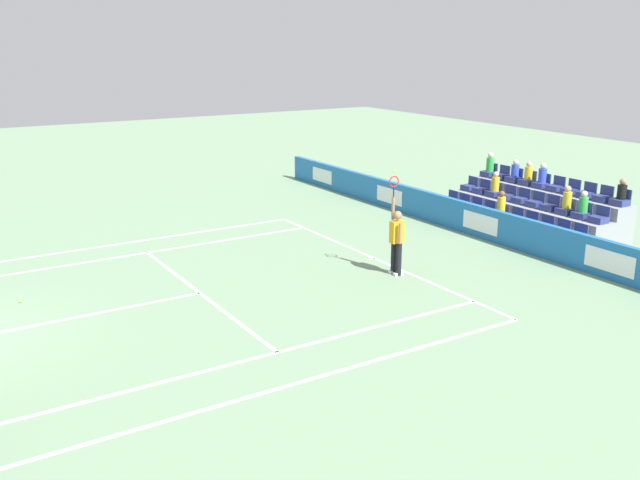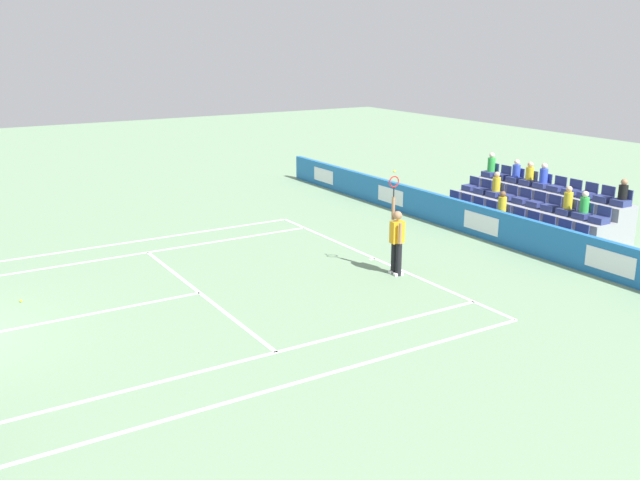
{
  "view_description": "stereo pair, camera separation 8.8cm",
  "coord_description": "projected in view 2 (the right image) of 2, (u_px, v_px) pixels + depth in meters",
  "views": [
    {
      "loc": [
        -15.7,
        -0.23,
        6.16
      ],
      "look_at": [
        -0.72,
        -9.55,
        1.1
      ],
      "focal_mm": 39.09,
      "sensor_mm": 36.0,
      "label": 1
    },
    {
      "loc": [
        -15.75,
        -0.31,
        6.16
      ],
      "look_at": [
        -0.72,
        -9.55,
        1.1
      ],
      "focal_mm": 39.09,
      "sensor_mm": 36.0,
      "label": 2
    }
  ],
  "objects": [
    {
      "name": "line_baseline",
      "position": [
        375.0,
        259.0,
        20.42
      ],
      "size": [
        10.97,
        0.1,
        0.01
      ],
      "primitive_type": "cube",
      "color": "white",
      "rests_on": "ground"
    },
    {
      "name": "line_centre_service",
      "position": [
        70.0,
        318.0,
        16.05
      ],
      "size": [
        0.1,
        6.4,
        0.01
      ],
      "primitive_type": "cube",
      "color": "white",
      "rests_on": "ground"
    },
    {
      "name": "line_service",
      "position": [
        200.0,
        293.0,
        17.66
      ],
      "size": [
        8.23,
        0.1,
        0.01
      ],
      "primitive_type": "cube",
      "color": "white",
      "rests_on": "ground"
    },
    {
      "name": "loose_tennis_ball",
      "position": [
        21.0,
        301.0,
        17.02
      ],
      "size": [
        0.07,
        0.07,
        0.07
      ],
      "primitive_type": "sphere",
      "color": "#D1E533",
      "rests_on": "ground"
    },
    {
      "name": "line_centre_mark",
      "position": [
        372.0,
        259.0,
        20.37
      ],
      "size": [
        0.1,
        0.2,
        0.01
      ],
      "primitive_type": "cube",
      "color": "white",
      "rests_on": "ground"
    },
    {
      "name": "stadium_stand",
      "position": [
        533.0,
        212.0,
        23.6
      ],
      "size": [
        6.2,
        2.85,
        2.17
      ],
      "color": "gray",
      "rests_on": "ground"
    },
    {
      "name": "line_singles_sideline_left",
      "position": [
        133.0,
        255.0,
        20.8
      ],
      "size": [
        0.1,
        11.89,
        0.01
      ],
      "primitive_type": "cube",
      "color": "white",
      "rests_on": "ground"
    },
    {
      "name": "line_singles_sideline_right",
      "position": [
        256.0,
        357.0,
        14.06
      ],
      "size": [
        0.1,
        11.89,
        0.01
      ],
      "primitive_type": "cube",
      "color": "white",
      "rests_on": "ground"
    },
    {
      "name": "line_doubles_sideline_left",
      "position": [
        120.0,
        244.0,
        21.92
      ],
      "size": [
        0.1,
        11.89,
        0.01
      ],
      "primitive_type": "cube",
      "color": "white",
      "rests_on": "ground"
    },
    {
      "name": "line_doubles_sideline_right",
      "position": [
        289.0,
        385.0,
        12.94
      ],
      "size": [
        0.1,
        11.89,
        0.01
      ],
      "primitive_type": "cube",
      "color": "white",
      "rests_on": "ground"
    },
    {
      "name": "sponsor_barrier",
      "position": [
        483.0,
        223.0,
        22.44
      ],
      "size": [
        24.01,
        0.22,
        1.03
      ],
      "color": "#1E66AD",
      "rests_on": "ground"
    },
    {
      "name": "tennis_player",
      "position": [
        397.0,
        239.0,
        18.8
      ],
      "size": [
        0.53,
        0.37,
        2.85
      ],
      "color": "black",
      "rests_on": "ground"
    }
  ]
}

